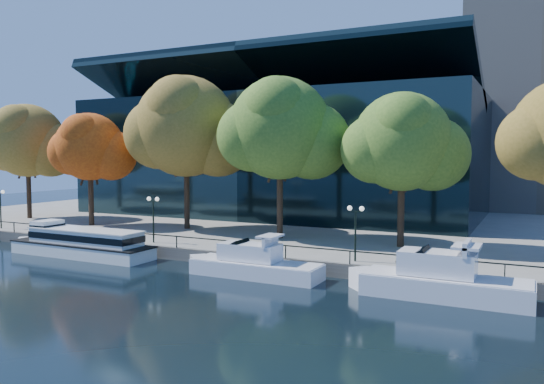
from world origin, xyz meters
The scene contains 15 objects.
ground centered at (0.00, 0.00, 0.00)m, with size 160.00×160.00×0.00m, color black.
promenade centered at (0.00, 36.38, 0.50)m, with size 90.00×67.08×1.00m.
railing centered at (0.00, 3.25, 1.94)m, with size 88.20×0.08×0.99m.
convention_building centered at (-4.00, 31.79, 8.51)m, with size 50.00×24.57×21.43m.
tour_boat centered at (-8.61, 0.83, 1.22)m, with size 15.13×3.38×2.87m.
cruiser_near centered at (8.44, 0.66, 0.96)m, with size 10.66×2.74×3.09m.
cruiser_far centered at (21.37, 0.74, 1.15)m, with size 11.10×3.08×3.63m.
tree_0 centered at (-28.64, 12.10, 10.25)m, with size 11.04×9.05×13.86m.
tree_1 centered at (-16.98, 10.68, 9.43)m, with size 9.20×7.55×12.27m.
tree_2 centered at (-5.86, 13.08, 11.42)m, with size 13.06×10.71×15.87m.
tree_3 centered at (5.59, 11.72, 10.93)m, with size 11.77×9.65×14.84m.
tree_4 centered at (16.66, 12.08, 9.62)m, with size 10.28×8.43×12.91m.
lamp_0 centered at (-23.64, 4.50, 3.98)m, with size 1.26×0.36×4.03m.
lamp_1 centered at (-3.43, 4.50, 3.98)m, with size 1.26×0.36×4.03m.
lamp_2 centered at (14.99, 4.50, 3.98)m, with size 1.26×0.36×4.03m.
Camera 1 is at (26.61, -32.13, 8.69)m, focal length 35.00 mm.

